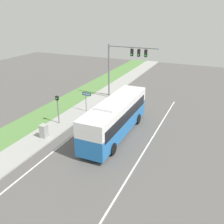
{
  "coord_description": "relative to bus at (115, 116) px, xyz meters",
  "views": [
    {
      "loc": [
        8.6,
        -16.82,
        11.49
      ],
      "look_at": [
        -0.7,
        4.21,
        1.9
      ],
      "focal_mm": 40.0,
      "sensor_mm": 36.0,
      "label": 1
    }
  ],
  "objects": [
    {
      "name": "ground_plane",
      "position": [
        -0.11,
        -3.19,
        -2.01
      ],
      "size": [
        80.0,
        80.0,
        0.0
      ],
      "primitive_type": "plane",
      "color": "#565451"
    },
    {
      "name": "utility_cabinet",
      "position": [
        -5.91,
        -3.4,
        -1.24
      ],
      "size": [
        0.61,
        0.63,
        1.29
      ],
      "color": "#A8A8A3",
      "rests_on": "sidewalk"
    },
    {
      "name": "lane_divider_near",
      "position": [
        -3.71,
        -3.19,
        -2.0
      ],
      "size": [
        0.14,
        30.0,
        0.01
      ],
      "color": "silver",
      "rests_on": "ground_plane"
    },
    {
      "name": "bus",
      "position": [
        0.0,
        0.0,
        0.0
      ],
      "size": [
        2.66,
        10.86,
        3.69
      ],
      "color": "#236BB7",
      "rests_on": "ground_plane"
    },
    {
      "name": "grass_verge",
      "position": [
        -9.51,
        -3.19,
        -1.96
      ],
      "size": [
        3.6,
        80.0,
        0.1
      ],
      "color": "#568442",
      "rests_on": "ground_plane"
    },
    {
      "name": "signal_gantry",
      "position": [
        -2.99,
        9.8,
        3.32
      ],
      "size": [
        6.61,
        0.41,
        7.28
      ],
      "color": "slate",
      "rests_on": "ground_plane"
    },
    {
      "name": "street_sign",
      "position": [
        -5.41,
        3.92,
        -0.28
      ],
      "size": [
        1.14,
        0.08,
        2.52
      ],
      "color": "slate",
      "rests_on": "ground_plane"
    },
    {
      "name": "pedestrian_signal",
      "position": [
        -6.49,
        -0.17,
        0.14
      ],
      "size": [
        0.28,
        0.34,
        3.16
      ],
      "color": "slate",
      "rests_on": "ground_plane"
    },
    {
      "name": "sidewalk",
      "position": [
        -6.31,
        -3.19,
        -1.95
      ],
      "size": [
        2.8,
        80.0,
        0.12
      ],
      "color": "#9E9E99",
      "rests_on": "ground_plane"
    },
    {
      "name": "lane_divider_far",
      "position": [
        3.49,
        -3.19,
        -2.0
      ],
      "size": [
        0.14,
        30.0,
        0.01
      ],
      "color": "silver",
      "rests_on": "ground_plane"
    }
  ]
}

